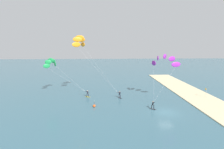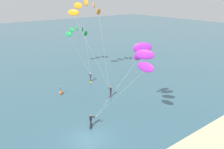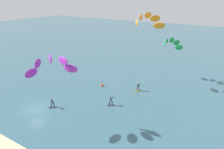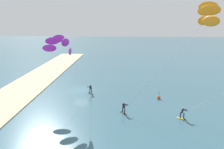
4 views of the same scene
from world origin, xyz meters
The scene contains 5 objects.
ground_plane centered at (0.00, 0.00, 0.00)m, with size 240.00×240.00×0.00m, color #386070.
kitesurfer_nearshore centered at (6.47, -1.48, 8.97)m, with size 8.02×7.37×10.63m.
kitesurfer_mid_water centered at (11.23, 16.82, 12.92)m, with size 6.39×11.33×14.71m.
kitesurfer_far_out centered at (13.51, 24.27, 7.78)m, with size 5.97×11.21×9.27m.
marker_buoy centered at (3.57, 13.64, 0.30)m, with size 0.56×0.56×1.38m.
Camera 2 is at (-12.75, -20.41, 15.96)m, focal length 38.88 mm.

